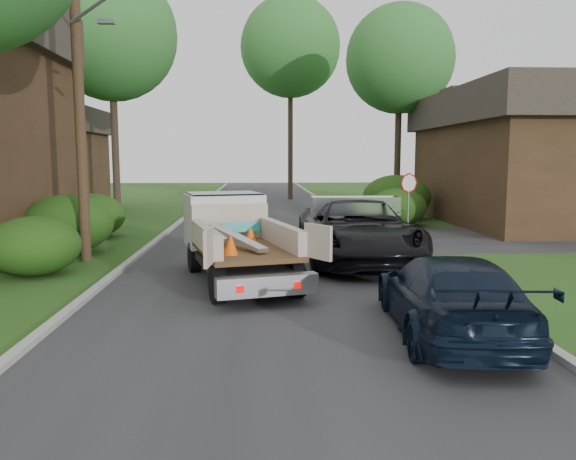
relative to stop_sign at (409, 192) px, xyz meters
The scene contains 19 objects.
ground 10.55m from the stop_sign, 120.02° to the right, with size 120.00×120.00×0.00m, color #284B15.
road 5.58m from the stop_sign, 169.11° to the left, with size 8.00×90.00×0.02m, color #28282B.
curb_left 9.51m from the stop_sign, behind, with size 0.20×90.00×0.12m, color #9E9E99.
curb_right 2.27m from the stop_sign, 137.73° to the left, with size 0.20×90.00×0.12m, color #9E9E99.
stop_sign is the anchor object (origin of this frame).
utility_pole 11.91m from the stop_sign, 159.38° to the right, with size 2.42×1.25×10.00m.
house_left_far 22.81m from the stop_sign, 145.19° to the left, with size 7.56×7.56×6.00m.
house_right 9.37m from the stop_sign, 32.66° to the left, with size 9.72×12.96×6.20m.
hedge_left_a 12.92m from the stop_sign, 152.24° to the right, with size 2.34×2.34×1.53m, color #173F0E.
hedge_left_b 11.99m from the stop_sign, 167.94° to the right, with size 2.86×2.86×1.87m, color #173F0E.
hedge_left_c 12.08m from the stop_sign, behind, with size 2.60×2.60×1.70m, color #173F0E.
hedge_right_a 4.15m from the stop_sign, 81.47° to the left, with size 2.60×2.60×1.70m, color #173F0E.
hedge_right_b 7.15m from the stop_sign, 79.48° to the left, with size 3.38×3.38×2.21m, color #173F0E.
tree_left_far 16.65m from the stop_sign, 147.79° to the left, with size 6.40×6.40×12.20m.
tree_right_far 13.08m from the stop_sign, 78.19° to the left, with size 6.00×6.00×11.50m.
tree_center_far 23.15m from the stop_sign, 98.66° to the left, with size 7.20×7.20×14.60m.
flatbed_truck 9.00m from the stop_sign, 134.53° to the right, with size 3.57×5.89×2.09m.
black_pickup 5.33m from the stop_sign, 121.15° to the right, with size 3.05×6.61×1.84m, color black.
navy_suv 11.79m from the stop_sign, 101.68° to the right, with size 1.93×4.76×1.38m, color black.
Camera 1 is at (-0.42, -11.64, 2.99)m, focal length 35.00 mm.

